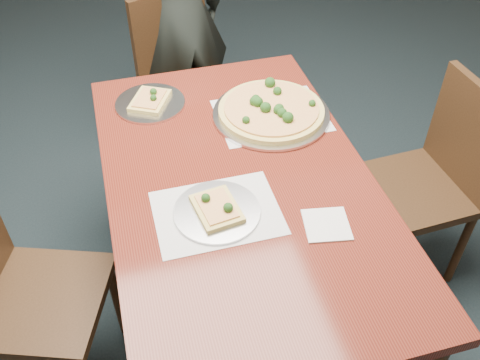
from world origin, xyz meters
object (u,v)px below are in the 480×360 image
object	(u,v)px
dining_table	(240,199)
slice_plate_far	(150,102)
chair_right	(433,175)
pizza_pan	(271,110)
slice_plate_near	(217,210)
chair_far	(184,71)
diner	(178,15)
chair_left	(14,288)

from	to	relation	value
dining_table	slice_plate_far	world-z (taller)	slice_plate_far
dining_table	chair_right	size ratio (longest dim) A/B	1.65
pizza_pan	slice_plate_near	world-z (taller)	pizza_pan
pizza_pan	slice_plate_far	size ratio (longest dim) A/B	1.64
dining_table	pizza_pan	size ratio (longest dim) A/B	3.27
chair_far	slice_plate_near	world-z (taller)	chair_far
chair_far	slice_plate_near	xyz separation A→B (m)	(-0.12, -1.25, 0.25)
chair_far	chair_right	bearing A→B (deg)	-72.81
diner	chair_right	bearing A→B (deg)	108.26
diner	slice_plate_far	bearing A→B (deg)	54.70
chair_far	chair_right	xyz separation A→B (m)	(0.84, -1.06, 0.00)
slice_plate_near	slice_plate_far	size ratio (longest dim) A/B	1.00
pizza_pan	slice_plate_near	bearing A→B (deg)	-125.72
chair_far	chair_right	world-z (taller)	same
slice_plate_near	slice_plate_far	xyz separation A→B (m)	(-0.12, 0.66, -0.00)
chair_far	dining_table	bearing A→B (deg)	-111.36
dining_table	slice_plate_far	size ratio (longest dim) A/B	5.36
chair_left	diner	distance (m)	1.58
dining_table	chair_far	distance (m)	1.13
chair_left	diner	size ratio (longest dim) A/B	0.59
diner	dining_table	bearing A→B (deg)	72.80
dining_table	slice_plate_far	xyz separation A→B (m)	(-0.23, 0.53, 0.10)
dining_table	chair_left	size ratio (longest dim) A/B	1.65
chair_far	chair_left	world-z (taller)	same
chair_right	pizza_pan	distance (m)	0.73
dining_table	slice_plate_near	bearing A→B (deg)	-130.83
slice_plate_far	chair_left	bearing A→B (deg)	-133.79
chair_left	chair_right	bearing A→B (deg)	-65.62
chair_far	pizza_pan	size ratio (longest dim) A/B	1.99
chair_right	pizza_pan	size ratio (longest dim) A/B	1.99
diner	slice_plate_near	world-z (taller)	diner
slice_plate_near	dining_table	bearing A→B (deg)	49.17
dining_table	slice_plate_near	distance (m)	0.20
chair_right	slice_plate_near	bearing A→B (deg)	-81.37
chair_left	slice_plate_near	distance (m)	0.74
chair_far	diner	distance (m)	0.28
dining_table	chair_left	world-z (taller)	chair_left
chair_far	diner	size ratio (longest dim) A/B	0.59
dining_table	chair_far	size ratio (longest dim) A/B	1.65
chair_right	diner	bearing A→B (deg)	-148.13
chair_right	pizza_pan	bearing A→B (deg)	-115.79
chair_left	slice_plate_near	bearing A→B (deg)	-75.18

